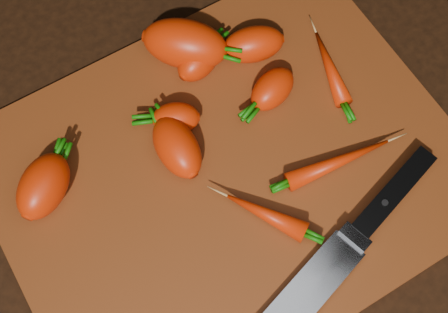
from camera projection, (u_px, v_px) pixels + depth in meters
ground at (229, 175)px, 0.70m from camera, size 2.00×2.00×0.01m
cutting_board at (229, 172)px, 0.69m from camera, size 0.50×0.40×0.01m
carrot_0 at (43, 186)px, 0.65m from camera, size 0.09×0.09×0.05m
carrot_1 at (176, 118)px, 0.69m from camera, size 0.06×0.06×0.04m
carrot_2 at (185, 44)px, 0.72m from camera, size 0.11×0.11×0.06m
carrot_3 at (177, 147)px, 0.67m from camera, size 0.05×0.08×0.05m
carrot_4 at (272, 89)px, 0.71m from camera, size 0.07×0.06×0.04m
carrot_5 at (199, 60)px, 0.72m from camera, size 0.07×0.06×0.04m
carrot_6 at (253, 44)px, 0.73m from camera, size 0.08×0.06×0.04m
carrot_7 at (330, 67)px, 0.73m from camera, size 0.05×0.10×0.02m
carrot_8 at (338, 162)px, 0.68m from camera, size 0.12×0.04×0.02m
carrot_9 at (266, 214)px, 0.66m from camera, size 0.07×0.09×0.02m
knife at (297, 304)px, 0.62m from camera, size 0.34×0.13×0.02m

